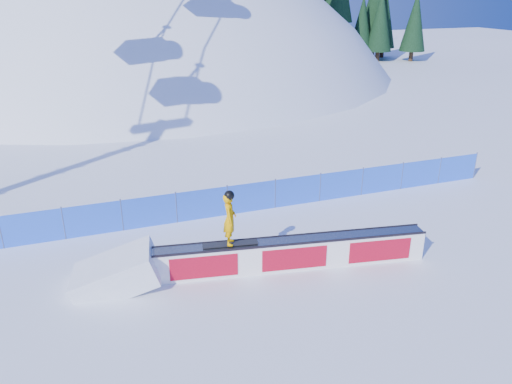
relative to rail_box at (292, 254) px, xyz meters
name	(u,v)px	position (x,y,z in m)	size (l,w,h in m)	color
ground	(298,266)	(0.23, 0.02, -0.51)	(160.00, 160.00, 0.00)	white
snow_hill	(148,225)	(0.23, 42.02, -18.51)	(64.00, 64.00, 64.00)	white
safety_fence	(252,197)	(0.23, 4.52, 0.09)	(22.05, 0.05, 1.30)	blue
rail_box	(292,254)	(0.00, 0.00, 0.00)	(8.63, 2.02, 1.04)	white
snow_ramp	(118,285)	(-5.33, 0.89, -0.51)	(2.45, 1.63, 0.92)	white
snowboarder	(230,218)	(-1.94, 0.32, 1.39)	(1.72, 0.69, 1.76)	black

